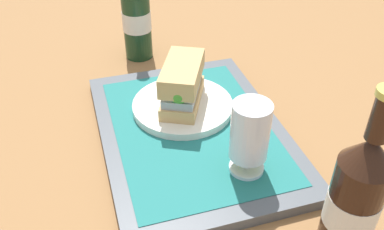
# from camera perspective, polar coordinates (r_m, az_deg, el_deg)

# --- Properties ---
(ground_plane) EXTENTS (3.00, 3.00, 0.00)m
(ground_plane) POSITION_cam_1_polar(r_m,az_deg,el_deg) (0.78, 0.00, -2.95)
(ground_plane) COLOR olive
(tray) EXTENTS (0.44, 0.32, 0.02)m
(tray) POSITION_cam_1_polar(r_m,az_deg,el_deg) (0.77, 0.00, -2.38)
(tray) COLOR #4C5156
(tray) RESTS_ON ground_plane
(placemat) EXTENTS (0.38, 0.27, 0.00)m
(placemat) POSITION_cam_1_polar(r_m,az_deg,el_deg) (0.77, 0.00, -1.76)
(placemat) COLOR #1E6B66
(placemat) RESTS_ON tray
(plate) EXTENTS (0.19, 0.19, 0.01)m
(plate) POSITION_cam_1_polar(r_m,az_deg,el_deg) (0.81, -0.98, 1.28)
(plate) COLOR silver
(plate) RESTS_ON placemat
(sandwich) EXTENTS (0.14, 0.11, 0.08)m
(sandwich) POSITION_cam_1_polar(r_m,az_deg,el_deg) (0.78, -1.07, 4.14)
(sandwich) COLOR tan
(sandwich) RESTS_ON plate
(beer_glass) EXTENTS (0.06, 0.06, 0.12)m
(beer_glass) POSITION_cam_1_polar(r_m,az_deg,el_deg) (0.65, 7.71, -2.81)
(beer_glass) COLOR silver
(beer_glass) RESTS_ON placemat
(beer_bottle) EXTENTS (0.07, 0.07, 0.27)m
(beer_bottle) POSITION_cam_1_polar(r_m,az_deg,el_deg) (0.56, 20.86, -10.67)
(beer_bottle) COLOR black
(beer_bottle) RESTS_ON ground_plane
(second_bottle) EXTENTS (0.07, 0.07, 0.27)m
(second_bottle) POSITION_cam_1_polar(r_m,az_deg,el_deg) (0.99, -7.47, 13.15)
(second_bottle) COLOR #19381E
(second_bottle) RESTS_ON ground_plane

